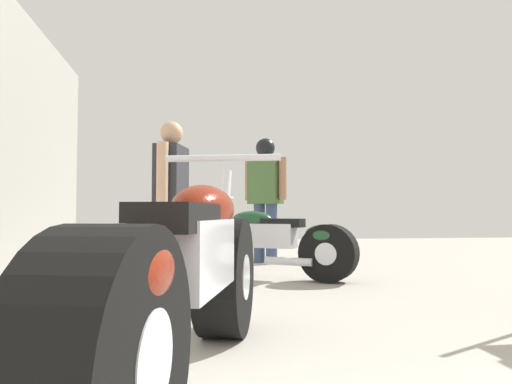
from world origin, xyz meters
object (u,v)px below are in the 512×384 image
mechanic_in_blue (171,194)px  mechanic_with_helmet (265,188)px  motorcycle_maroon_cruiser (186,282)px  motorcycle_black_naked (272,244)px

mechanic_in_blue → mechanic_with_helmet: (1.26, 2.24, 0.19)m
motorcycle_maroon_cruiser → mechanic_in_blue: (-0.17, 2.49, 0.46)m
mechanic_in_blue → mechanic_with_helmet: 2.58m
mechanic_in_blue → mechanic_with_helmet: size_ratio=0.87×
motorcycle_black_naked → motorcycle_maroon_cruiser: bearing=-106.1°
motorcycle_maroon_cruiser → mechanic_with_helmet: size_ratio=1.24×
motorcycle_black_naked → mechanic_in_blue: bearing=-148.5°
motorcycle_black_naked → mechanic_with_helmet: bearing=83.4°
motorcycle_maroon_cruiser → mechanic_with_helmet: (1.09, 4.73, 0.65)m
motorcycle_maroon_cruiser → mechanic_in_blue: 2.54m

